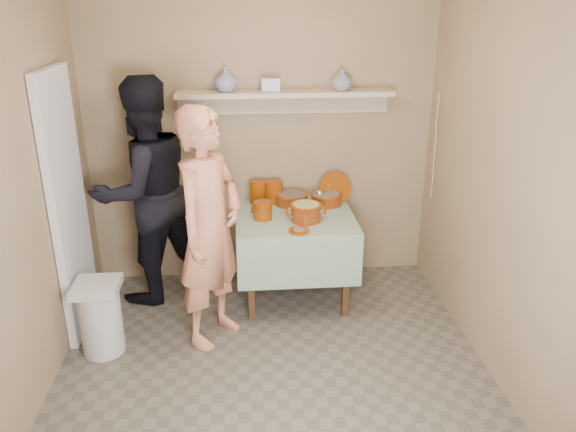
{
  "coord_description": "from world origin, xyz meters",
  "views": [
    {
      "loc": [
        -0.18,
        -3.05,
        2.44
      ],
      "look_at": [
        0.15,
        0.75,
        0.95
      ],
      "focal_mm": 35.0,
      "sensor_mm": 36.0,
      "label": 1
    }
  ],
  "objects": [
    {
      "name": "ceramic_box",
      "position": [
        0.08,
        1.62,
        1.77
      ],
      "size": [
        0.16,
        0.12,
        0.11
      ],
      "primitive_type": "cube",
      "rotation": [
        0.0,
        0.0,
        -0.06
      ],
      "color": "navy",
      "rests_on": "wall_shelf"
    },
    {
      "name": "front_plate",
      "position": [
        0.25,
        0.89,
        0.77
      ],
      "size": [
        0.16,
        0.16,
        0.03
      ],
      "color": "#6F2903",
      "rests_on": "serving_table"
    },
    {
      "name": "room_shell",
      "position": [
        0.0,
        0.0,
        1.61
      ],
      "size": [
        3.04,
        3.54,
        2.62
      ],
      "color": "#987D5D",
      "rests_on": "ground"
    },
    {
      "name": "vase_right",
      "position": [
        0.67,
        1.6,
        1.81
      ],
      "size": [
        0.21,
        0.21,
        0.18
      ],
      "primitive_type": "imported",
      "rotation": [
        0.0,
        0.0,
        -0.25
      ],
      "color": "navy",
      "rests_on": "wall_shelf"
    },
    {
      "name": "trash_bin",
      "position": [
        -1.23,
        0.56,
        0.28
      ],
      "size": [
        0.32,
        0.32,
        0.56
      ],
      "color": "silver",
      "rests_on": "ground"
    },
    {
      "name": "empty_bowl",
      "position": [
        -0.03,
        1.35,
        0.78
      ],
      "size": [
        0.16,
        0.16,
        0.05
      ],
      "primitive_type": "cylinder",
      "color": "#6F2903",
      "rests_on": "serving_table"
    },
    {
      "name": "plate_stack_b",
      "position": [
        0.1,
        1.58,
        0.86
      ],
      "size": [
        0.16,
        0.16,
        0.19
      ],
      "primitive_type": "cylinder",
      "color": "#6F2903",
      "rests_on": "serving_table"
    },
    {
      "name": "cazuela_meat_b",
      "position": [
        0.55,
        1.48,
        0.82
      ],
      "size": [
        0.28,
        0.28,
        0.1
      ],
      "color": "#60230B",
      "rests_on": "serving_table"
    },
    {
      "name": "cazuela_meat_a",
      "position": [
        0.25,
        1.51,
        0.82
      ],
      "size": [
        0.3,
        0.3,
        0.1
      ],
      "color": "#60230B",
      "rests_on": "serving_table"
    },
    {
      "name": "cazuela_rice",
      "position": [
        0.33,
        1.12,
        0.85
      ],
      "size": [
        0.33,
        0.25,
        0.14
      ],
      "color": "#60230B",
      "rests_on": "serving_table"
    },
    {
      "name": "ground",
      "position": [
        0.0,
        0.0,
        0.0
      ],
      "size": [
        3.5,
        3.5,
        0.0
      ],
      "primitive_type": "plane",
      "color": "#635B4D",
      "rests_on": "ground"
    },
    {
      "name": "tile_panel",
      "position": [
        -1.46,
        0.95,
        1.0
      ],
      "size": [
        0.06,
        0.7,
        2.0
      ],
      "primitive_type": "cube",
      "color": "silver",
      "rests_on": "ground"
    },
    {
      "name": "person_helper",
      "position": [
        -0.98,
        1.4,
        0.95
      ],
      "size": [
        1.17,
        1.12,
        1.89
      ],
      "primitive_type": "imported",
      "rotation": [
        0.0,
        0.0,
        -2.5
      ],
      "color": "black",
      "rests_on": "ground"
    },
    {
      "name": "serving_table",
      "position": [
        0.25,
        1.28,
        0.64
      ],
      "size": [
        0.97,
        0.97,
        0.76
      ],
      "color": "#4C2D16",
      "rests_on": "ground"
    },
    {
      "name": "electrical_cord",
      "position": [
        1.47,
        1.48,
        1.25
      ],
      "size": [
        0.01,
        0.05,
        0.9
      ],
      "color": "silver",
      "rests_on": "wall_shelf"
    },
    {
      "name": "bowl_stack",
      "position": [
        -0.02,
        1.18,
        0.84
      ],
      "size": [
        0.15,
        0.15,
        0.15
      ],
      "primitive_type": "cylinder",
      "color": "#6F2903",
      "rests_on": "serving_table"
    },
    {
      "name": "vase_left",
      "position": [
        -0.28,
        1.62,
        1.82
      ],
      "size": [
        0.23,
        0.23,
        0.2
      ],
      "primitive_type": "imported",
      "rotation": [
        0.0,
        0.0,
        0.28
      ],
      "color": "navy",
      "rests_on": "wall_shelf"
    },
    {
      "name": "wall_shelf",
      "position": [
        0.2,
        1.65,
        1.67
      ],
      "size": [
        1.8,
        0.25,
        0.21
      ],
      "color": "#C0A98F",
      "rests_on": "room_shell"
    },
    {
      "name": "ladle",
      "position": [
        0.49,
        1.47,
        0.87
      ],
      "size": [
        0.08,
        0.26,
        0.19
      ],
      "color": "silver",
      "rests_on": "cazuela_meat_b"
    },
    {
      "name": "propped_lid",
      "position": [
        0.64,
        1.56,
        0.88
      ],
      "size": [
        0.3,
        0.16,
        0.28
      ],
      "primitive_type": "cylinder",
      "rotation": [
        1.2,
        0.0,
        0.13
      ],
      "color": "#6F2903",
      "rests_on": "serving_table"
    },
    {
      "name": "person_cook",
      "position": [
        -0.42,
        0.7,
        0.89
      ],
      "size": [
        0.71,
        0.78,
        1.78
      ],
      "primitive_type": "imported",
      "rotation": [
        0.0,
        0.0,
        1.01
      ],
      "color": "#CB7858",
      "rests_on": "ground"
    },
    {
      "name": "plate_stack_a",
      "position": [
        -0.04,
        1.58,
        0.86
      ],
      "size": [
        0.15,
        0.15,
        0.2
      ],
      "primitive_type": "cylinder",
      "color": "#6F2903",
      "rests_on": "serving_table"
    }
  ]
}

